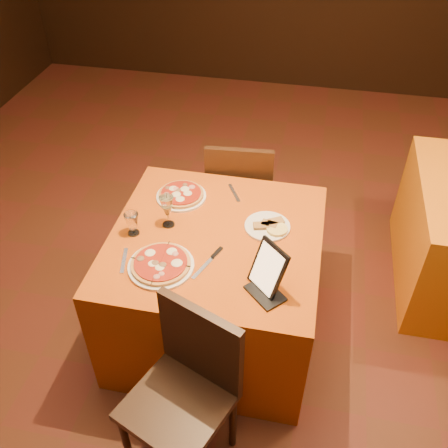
% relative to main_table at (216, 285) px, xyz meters
% --- Properties ---
extents(floor, '(6.00, 7.00, 0.01)m').
position_rel_main_table_xyz_m(floor, '(0.15, 0.02, -0.38)').
color(floor, '#5E2D19').
rests_on(floor, ground).
extents(main_table, '(1.10, 1.10, 0.75)m').
position_rel_main_table_xyz_m(main_table, '(0.00, 0.00, 0.00)').
color(main_table, '#BB4B0C').
rests_on(main_table, floor).
extents(chair_main_near, '(0.53, 0.53, 0.91)m').
position_rel_main_table_xyz_m(chair_main_near, '(0.00, -0.80, 0.08)').
color(chair_main_near, black).
rests_on(chair_main_near, floor).
extents(chair_main_far, '(0.42, 0.42, 0.91)m').
position_rel_main_table_xyz_m(chair_main_far, '(0.00, 0.79, 0.08)').
color(chair_main_far, '#311D0F').
rests_on(chair_main_far, floor).
extents(pizza_near, '(0.32, 0.32, 0.03)m').
position_rel_main_table_xyz_m(pizza_near, '(-0.21, -0.27, 0.39)').
color(pizza_near, white).
rests_on(pizza_near, main_table).
extents(pizza_far, '(0.29, 0.29, 0.03)m').
position_rel_main_table_xyz_m(pizza_far, '(-0.26, 0.29, 0.39)').
color(pizza_far, white).
rests_on(pizza_far, main_table).
extents(cutlet_dish, '(0.24, 0.24, 0.03)m').
position_rel_main_table_xyz_m(cutlet_dish, '(0.26, 0.12, 0.39)').
color(cutlet_dish, white).
rests_on(cutlet_dish, main_table).
extents(wine_glass, '(0.10, 0.10, 0.19)m').
position_rel_main_table_xyz_m(wine_glass, '(-0.27, 0.04, 0.47)').
color(wine_glass, '#C6BC71').
rests_on(wine_glass, main_table).
extents(water_glass, '(0.07, 0.07, 0.13)m').
position_rel_main_table_xyz_m(water_glass, '(-0.43, -0.06, 0.44)').
color(water_glass, white).
rests_on(water_glass, main_table).
extents(tablet, '(0.20, 0.19, 0.23)m').
position_rel_main_table_xyz_m(tablet, '(0.31, -0.29, 0.49)').
color(tablet, black).
rests_on(tablet, main_table).
extents(knife, '(0.11, 0.24, 0.01)m').
position_rel_main_table_xyz_m(knife, '(0.00, -0.21, 0.38)').
color(knife, '#B3B2B9').
rests_on(knife, main_table).
extents(fork_near, '(0.06, 0.17, 0.01)m').
position_rel_main_table_xyz_m(fork_near, '(-0.40, -0.27, 0.38)').
color(fork_near, silver).
rests_on(fork_near, main_table).
extents(fork_far, '(0.10, 0.16, 0.01)m').
position_rel_main_table_xyz_m(fork_far, '(0.03, 0.38, 0.38)').
color(fork_far, silver).
rests_on(fork_far, main_table).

